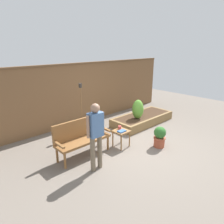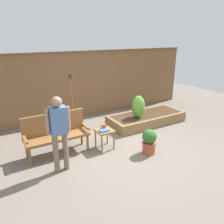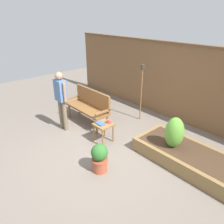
{
  "view_description": "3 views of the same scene",
  "coord_description": "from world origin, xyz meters",
  "px_view_note": "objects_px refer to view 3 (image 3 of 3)",
  "views": [
    {
      "loc": [
        -4.1,
        -3.39,
        2.7
      ],
      "look_at": [
        -0.19,
        0.78,
        0.86
      ],
      "focal_mm": 32.96,
      "sensor_mm": 36.0,
      "label": 1
    },
    {
      "loc": [
        -2.62,
        -4.02,
        2.62
      ],
      "look_at": [
        0.17,
        0.77,
        0.68
      ],
      "focal_mm": 35.4,
      "sensor_mm": 36.0,
      "label": 2
    },
    {
      "loc": [
        3.1,
        -2.58,
        2.85
      ],
      "look_at": [
        -0.17,
        0.36,
        0.81
      ],
      "focal_mm": 34.26,
      "sensor_mm": 36.0,
      "label": 3
    }
  ],
  "objects_px": {
    "garden_bench": "(90,104)",
    "cup_on_table": "(109,121)",
    "potted_boxwood": "(100,157)",
    "tiki_torch": "(142,83)",
    "person_by_bench": "(61,96)",
    "book_on_table": "(100,123)",
    "shrub_near_bench": "(174,132)",
    "side_table": "(103,127)"
  },
  "relations": [
    {
      "from": "book_on_table",
      "to": "potted_boxwood",
      "type": "xyz_separation_m",
      "value": [
        0.81,
        -0.68,
        -0.18
      ]
    },
    {
      "from": "potted_boxwood",
      "to": "tiki_torch",
      "type": "height_order",
      "value": "tiki_torch"
    },
    {
      "from": "cup_on_table",
      "to": "potted_boxwood",
      "type": "distance_m",
      "value": 1.14
    },
    {
      "from": "side_table",
      "to": "cup_on_table",
      "type": "bearing_deg",
      "value": 64.7
    },
    {
      "from": "side_table",
      "to": "potted_boxwood",
      "type": "height_order",
      "value": "potted_boxwood"
    },
    {
      "from": "tiki_torch",
      "to": "potted_boxwood",
      "type": "bearing_deg",
      "value": -66.92
    },
    {
      "from": "cup_on_table",
      "to": "potted_boxwood",
      "type": "height_order",
      "value": "potted_boxwood"
    },
    {
      "from": "garden_bench",
      "to": "shrub_near_bench",
      "type": "relative_size",
      "value": 2.16
    },
    {
      "from": "garden_bench",
      "to": "cup_on_table",
      "type": "relative_size",
      "value": 11.66
    },
    {
      "from": "potted_boxwood",
      "to": "garden_bench",
      "type": "bearing_deg",
      "value": 148.51
    },
    {
      "from": "potted_boxwood",
      "to": "tiki_torch",
      "type": "relative_size",
      "value": 0.37
    },
    {
      "from": "tiki_torch",
      "to": "person_by_bench",
      "type": "distance_m",
      "value": 2.2
    },
    {
      "from": "cup_on_table",
      "to": "shrub_near_bench",
      "type": "xyz_separation_m",
      "value": [
        1.43,
        0.54,
        0.11
      ]
    },
    {
      "from": "book_on_table",
      "to": "potted_boxwood",
      "type": "relative_size",
      "value": 0.37
    },
    {
      "from": "potted_boxwood",
      "to": "person_by_bench",
      "type": "xyz_separation_m",
      "value": [
        -1.97,
        0.35,
        0.62
      ]
    },
    {
      "from": "tiki_torch",
      "to": "shrub_near_bench",
      "type": "bearing_deg",
      "value": -28.12
    },
    {
      "from": "garden_bench",
      "to": "tiki_torch",
      "type": "bearing_deg",
      "value": 54.2
    },
    {
      "from": "cup_on_table",
      "to": "person_by_bench",
      "type": "height_order",
      "value": "person_by_bench"
    },
    {
      "from": "cup_on_table",
      "to": "shrub_near_bench",
      "type": "height_order",
      "value": "shrub_near_bench"
    },
    {
      "from": "cup_on_table",
      "to": "tiki_torch",
      "type": "relative_size",
      "value": 0.08
    },
    {
      "from": "shrub_near_bench",
      "to": "tiki_torch",
      "type": "distance_m",
      "value": 1.98
    },
    {
      "from": "garden_bench",
      "to": "side_table",
      "type": "xyz_separation_m",
      "value": [
        1.06,
        -0.38,
        -0.15
      ]
    },
    {
      "from": "garden_bench",
      "to": "side_table",
      "type": "bearing_deg",
      "value": -19.86
    },
    {
      "from": "side_table",
      "to": "garden_bench",
      "type": "bearing_deg",
      "value": 160.14
    },
    {
      "from": "garden_bench",
      "to": "cup_on_table",
      "type": "bearing_deg",
      "value": -13.31
    },
    {
      "from": "side_table",
      "to": "tiki_torch",
      "type": "height_order",
      "value": "tiki_torch"
    },
    {
      "from": "side_table",
      "to": "cup_on_table",
      "type": "xyz_separation_m",
      "value": [
        0.06,
        0.12,
        0.13
      ]
    },
    {
      "from": "potted_boxwood",
      "to": "cup_on_table",
      "type": "bearing_deg",
      "value": 129.73
    },
    {
      "from": "tiki_torch",
      "to": "cup_on_table",
      "type": "bearing_deg",
      "value": -79.47
    },
    {
      "from": "potted_boxwood",
      "to": "tiki_torch",
      "type": "bearing_deg",
      "value": 113.08
    },
    {
      "from": "side_table",
      "to": "book_on_table",
      "type": "relative_size",
      "value": 2.17
    },
    {
      "from": "side_table",
      "to": "potted_boxwood",
      "type": "xyz_separation_m",
      "value": [
        0.77,
        -0.74,
        -0.09
      ]
    },
    {
      "from": "person_by_bench",
      "to": "garden_bench",
      "type": "bearing_deg",
      "value": 79.97
    },
    {
      "from": "shrub_near_bench",
      "to": "person_by_bench",
      "type": "xyz_separation_m",
      "value": [
        -2.68,
        -1.05,
        0.3
      ]
    },
    {
      "from": "garden_bench",
      "to": "person_by_bench",
      "type": "bearing_deg",
      "value": -100.03
    },
    {
      "from": "person_by_bench",
      "to": "potted_boxwood",
      "type": "bearing_deg",
      "value": -10.06
    },
    {
      "from": "cup_on_table",
      "to": "potted_boxwood",
      "type": "bearing_deg",
      "value": -50.27
    },
    {
      "from": "side_table",
      "to": "shrub_near_bench",
      "type": "bearing_deg",
      "value": 24.02
    },
    {
      "from": "garden_bench",
      "to": "cup_on_table",
      "type": "distance_m",
      "value": 1.15
    },
    {
      "from": "garden_bench",
      "to": "side_table",
      "type": "relative_size",
      "value": 3.0
    },
    {
      "from": "book_on_table",
      "to": "person_by_bench",
      "type": "bearing_deg",
      "value": -164.6
    },
    {
      "from": "tiki_torch",
      "to": "person_by_bench",
      "type": "relative_size",
      "value": 1.04
    }
  ]
}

